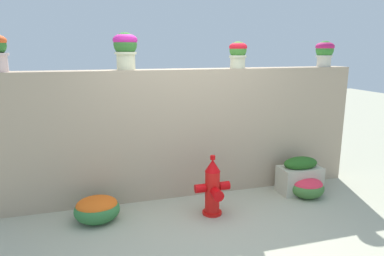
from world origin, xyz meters
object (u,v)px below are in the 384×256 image
(flower_bush_right, at_px, (97,208))
(planter_box, at_px, (300,175))
(fire_hydrant, at_px, (213,189))
(potted_plant_3, at_px, (325,51))
(flower_bush_left, at_px, (308,187))
(potted_plant_1, at_px, (125,47))
(potted_plant_2, at_px, (238,52))

(flower_bush_right, relative_size, planter_box, 0.90)
(fire_hydrant, distance_m, flower_bush_right, 1.42)
(potted_plant_3, distance_m, flower_bush_right, 3.92)
(flower_bush_left, bearing_deg, potted_plant_1, 163.94)
(fire_hydrant, xyz_separation_m, flower_bush_left, (1.46, 0.12, -0.20))
(potted_plant_1, relative_size, flower_bush_right, 0.87)
(flower_bush_left, xyz_separation_m, flower_bush_right, (-2.85, 0.10, 0.02))
(fire_hydrant, bearing_deg, potted_plant_1, 138.58)
(potted_plant_3, relative_size, flower_bush_right, 0.70)
(potted_plant_3, bearing_deg, potted_plant_2, -179.38)
(potted_plant_1, bearing_deg, flower_bush_right, -129.12)
(potted_plant_1, height_order, flower_bush_left, potted_plant_1)
(potted_plant_2, bearing_deg, fire_hydrant, -129.52)
(potted_plant_2, xyz_separation_m, flower_bush_left, (0.84, -0.62, -1.84))
(flower_bush_right, bearing_deg, flower_bush_left, -1.99)
(flower_bush_right, bearing_deg, potted_plant_2, 14.53)
(planter_box, bearing_deg, potted_plant_3, 37.64)
(flower_bush_right, xyz_separation_m, planter_box, (2.84, 0.08, 0.09))
(potted_plant_1, bearing_deg, flower_bush_left, -16.06)
(potted_plant_2, relative_size, flower_bush_right, 0.68)
(potted_plant_1, xyz_separation_m, planter_box, (2.36, -0.50, -1.80))
(potted_plant_3, height_order, fire_hydrant, potted_plant_3)
(flower_bush_left, bearing_deg, potted_plant_2, 143.74)
(potted_plant_2, distance_m, flower_bush_right, 2.76)
(flower_bush_right, bearing_deg, potted_plant_1, 50.88)
(potted_plant_3, distance_m, flower_bush_left, 2.04)
(potted_plant_3, bearing_deg, planter_box, -142.36)
(potted_plant_3, relative_size, fire_hydrant, 0.50)
(planter_box, bearing_deg, fire_hydrant, -167.98)
(potted_plant_1, xyz_separation_m, flower_bush_left, (2.38, -0.68, -1.91))
(flower_bush_left, bearing_deg, planter_box, 95.14)
(flower_bush_left, bearing_deg, fire_hydrant, -175.10)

